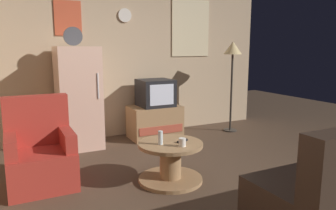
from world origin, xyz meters
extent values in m
plane|color=#4C3828|center=(0.00, 0.00, 0.00)|extent=(12.00, 12.00, 0.00)
cube|color=tan|center=(0.00, 2.45, 1.31)|extent=(5.20, 0.10, 2.61)
cube|color=beige|center=(1.22, 2.39, 1.83)|extent=(0.76, 0.02, 1.00)
cube|color=#C64C2D|center=(-0.93, 2.39, 1.92)|extent=(0.40, 0.02, 0.52)
cylinder|color=silver|center=(-0.03, 2.39, 2.00)|extent=(0.22, 0.03, 0.22)
cube|color=beige|center=(-0.90, 2.02, 0.75)|extent=(0.60, 0.60, 1.50)
cylinder|color=silver|center=(-0.68, 1.71, 0.95)|extent=(0.02, 0.02, 0.36)
cylinder|color=#4C4C51|center=(-0.95, 1.94, 1.64)|extent=(0.26, 0.04, 0.26)
cube|color=#9E754C|center=(0.32, 2.01, 0.27)|extent=(0.84, 0.52, 0.53)
cube|color=#AD4733|center=(0.32, 1.74, 0.19)|extent=(0.76, 0.01, 0.13)
cube|color=black|center=(0.34, 2.01, 0.75)|extent=(0.54, 0.50, 0.44)
cube|color=silver|center=(0.34, 1.76, 0.75)|extent=(0.41, 0.01, 0.33)
cylinder|color=#332D28|center=(1.72, 1.79, 0.01)|extent=(0.24, 0.24, 0.02)
cylinder|color=#332D28|center=(1.72, 1.79, 0.70)|extent=(0.04, 0.04, 1.40)
cone|color=#F2D18C|center=(1.72, 1.79, 1.48)|extent=(0.32, 0.32, 0.22)
cylinder|color=#9E754C|center=(-0.25, 0.28, 0.02)|extent=(0.72, 0.72, 0.04)
cylinder|color=#9E754C|center=(-0.25, 0.28, 0.22)|extent=(0.24, 0.24, 0.41)
cylinder|color=#9E754C|center=(-0.25, 0.28, 0.43)|extent=(0.72, 0.72, 0.04)
cylinder|color=silver|center=(-0.38, 0.28, 0.52)|extent=(0.05, 0.05, 0.15)
cylinder|color=silver|center=(-0.20, 0.11, 0.49)|extent=(0.08, 0.08, 0.09)
cube|color=black|center=(-0.12, 0.25, 0.46)|extent=(0.15, 0.11, 0.02)
cube|color=#A52D23|center=(-1.56, 0.78, 0.20)|extent=(0.68, 0.68, 0.40)
cube|color=#A52D23|center=(-1.56, 1.04, 0.68)|extent=(0.68, 0.16, 0.56)
cube|color=#A52D23|center=(-1.84, 0.78, 0.50)|extent=(0.12, 0.60, 0.20)
cube|color=#A52D23|center=(-1.28, 0.78, 0.50)|extent=(0.12, 0.60, 0.20)
camera|label=1|loc=(-1.80, -2.78, 1.48)|focal=34.43mm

